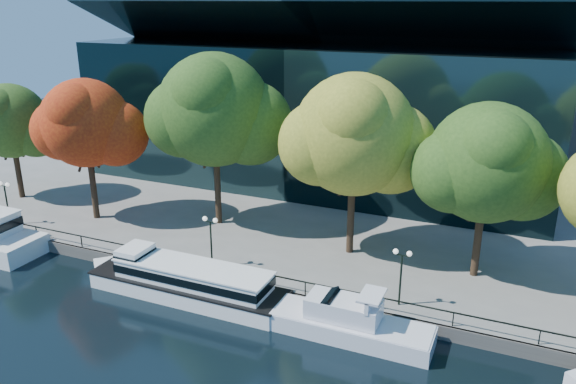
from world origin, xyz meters
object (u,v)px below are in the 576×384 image
at_px(tree_1, 87,125).
at_px(tree_2, 216,113).
at_px(lamp_0, 5,193).
at_px(tree_3, 356,138).
at_px(cruiser_near, 344,321).
at_px(tour_boat, 183,279).
at_px(lamp_2, 402,265).
at_px(tree_0, 11,123).
at_px(lamp_1, 211,230).
at_px(tree_4, 489,166).

bearing_deg(tree_1, tree_2, 17.24).
distance_m(tree_1, lamp_0, 9.66).
relative_size(tree_3, lamp_0, 3.59).
bearing_deg(cruiser_near, tour_boat, 178.95).
bearing_deg(lamp_2, tree_1, 171.56).
height_order(tree_0, lamp_2, tree_0).
distance_m(cruiser_near, lamp_1, 12.65).
xyz_separation_m(tree_1, tree_4, (33.91, 2.08, -0.34)).
xyz_separation_m(cruiser_near, tree_2, (-15.61, 11.36, 10.20)).
relative_size(tree_0, tree_2, 0.76).
relative_size(tree_3, lamp_1, 3.59).
relative_size(tree_1, lamp_2, 3.23).
bearing_deg(tree_1, tree_4, 3.51).
bearing_deg(lamp_0, tree_4, 9.14).
distance_m(tree_2, lamp_0, 20.54).
xyz_separation_m(tree_1, lamp_1, (15.05, -4.39, -5.87)).
relative_size(lamp_1, lamp_2, 1.00).
distance_m(cruiser_near, tree_3, 14.13).
bearing_deg(tree_0, tour_boat, -19.56).
relative_size(tour_boat, cruiser_near, 1.42).
height_order(tree_2, tree_4, tree_2).
height_order(tree_1, lamp_2, tree_1).
height_order(tour_boat, tree_2, tree_2).
relative_size(tree_0, lamp_1, 2.91).
relative_size(tree_0, lamp_2, 2.91).
bearing_deg(tree_2, tree_1, -162.76).
xyz_separation_m(cruiser_near, tree_1, (-26.86, 7.87, 8.81)).
xyz_separation_m(lamp_1, lamp_2, (14.53, 0.00, 0.00)).
relative_size(tree_0, tree_1, 0.90).
relative_size(tour_boat, tree_0, 1.40).
xyz_separation_m(cruiser_near, lamp_2, (2.73, 3.48, 2.94)).
height_order(tree_1, tree_2, tree_2).
height_order(tree_1, tree_4, tree_1).
xyz_separation_m(tree_0, lamp_2, (40.75, -5.87, -4.87)).
distance_m(tree_0, tree_2, 22.63).
distance_m(cruiser_near, tree_1, 29.34).
bearing_deg(tree_1, tree_0, 172.45).
xyz_separation_m(tree_0, lamp_0, (4.88, -5.87, -4.87)).
height_order(tree_2, lamp_1, tree_2).
bearing_deg(lamp_1, tree_1, 163.74).
bearing_deg(cruiser_near, tree_1, 163.67).
distance_m(tree_1, tree_3, 24.30).
relative_size(tour_boat, lamp_2, 4.08).
xyz_separation_m(tree_1, tree_3, (24.19, 2.23, 0.70)).
height_order(tree_0, tree_3, tree_3).
bearing_deg(tour_boat, tree_2, 106.37).
distance_m(tree_1, lamp_1, 16.74).
relative_size(tree_0, tree_3, 0.81).
height_order(tour_boat, tree_3, tree_3).
xyz_separation_m(tree_2, lamp_2, (18.34, -7.88, -7.26)).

